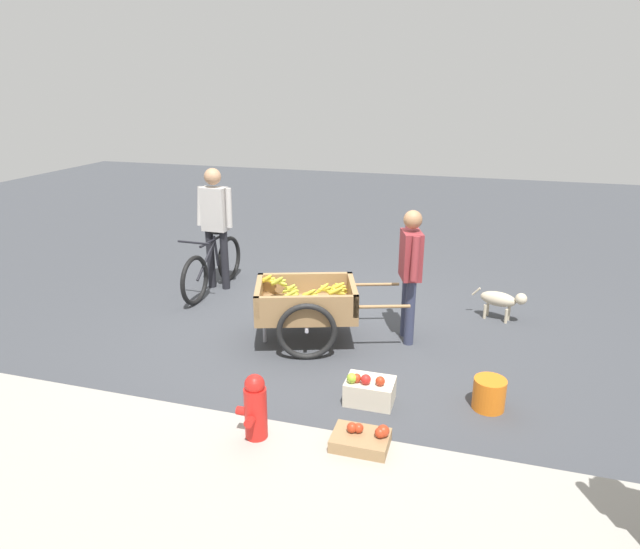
# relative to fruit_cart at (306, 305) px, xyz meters

# --- Properties ---
(ground_plane) EXTENTS (24.00, 24.00, 0.00)m
(ground_plane) POSITION_rel_fruit_cart_xyz_m (-0.18, -0.31, -0.44)
(ground_plane) COLOR #3D3F44
(curb_strip) EXTENTS (12.00, 2.40, 0.12)m
(curb_strip) POSITION_rel_fruit_cart_xyz_m (-0.18, 2.96, -0.38)
(curb_strip) COLOR #9E998E
(curb_strip) RESTS_ON ground
(fruit_cart) EXTENTS (1.81, 1.25, 0.73)m
(fruit_cart) POSITION_rel_fruit_cart_xyz_m (0.00, 0.00, 0.00)
(fruit_cart) COLOR #937047
(fruit_cart) RESTS_ON ground
(vendor_person) EXTENTS (0.30, 0.57, 1.51)m
(vendor_person) POSITION_rel_fruit_cart_xyz_m (-1.09, -0.36, 0.46)
(vendor_person) COLOR #333851
(vendor_person) RESTS_ON ground
(bicycle) EXTENTS (0.46, 1.66, 0.85)m
(bicycle) POSITION_rel_fruit_cart_xyz_m (1.74, -1.16, -0.09)
(bicycle) COLOR black
(bicycle) RESTS_ON ground
(cyclist_person) EXTENTS (0.52, 0.23, 1.70)m
(cyclist_person) POSITION_rel_fruit_cart_xyz_m (1.73, -1.31, 0.59)
(cyclist_person) COLOR black
(cyclist_person) RESTS_ON ground
(dog) EXTENTS (0.65, 0.30, 0.40)m
(dog) POSITION_rel_fruit_cart_xyz_m (-2.12, -1.24, -0.17)
(dog) COLOR beige
(dog) RESTS_ON ground
(fire_hydrant) EXTENTS (0.25, 0.25, 0.67)m
(fire_hydrant) POSITION_rel_fruit_cart_xyz_m (-0.22, 2.00, -0.10)
(fire_hydrant) COLOR red
(fire_hydrant) RESTS_ON ground
(plastic_bucket) EXTENTS (0.29, 0.29, 0.29)m
(plastic_bucket) POSITION_rel_fruit_cart_xyz_m (-2.00, 0.86, -0.29)
(plastic_bucket) COLOR orange
(plastic_bucket) RESTS_ON ground
(apple_crate) EXTENTS (0.44, 0.32, 0.31)m
(apple_crate) POSITION_rel_fruit_cart_xyz_m (-0.95, 1.06, -0.31)
(apple_crate) COLOR beige
(apple_crate) RESTS_ON ground
(mixed_fruit_crate) EXTENTS (0.44, 0.32, 0.32)m
(mixed_fruit_crate) POSITION_rel_fruit_cart_xyz_m (-1.05, 1.89, -0.32)
(mixed_fruit_crate) COLOR #99754C
(mixed_fruit_crate) RESTS_ON ground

